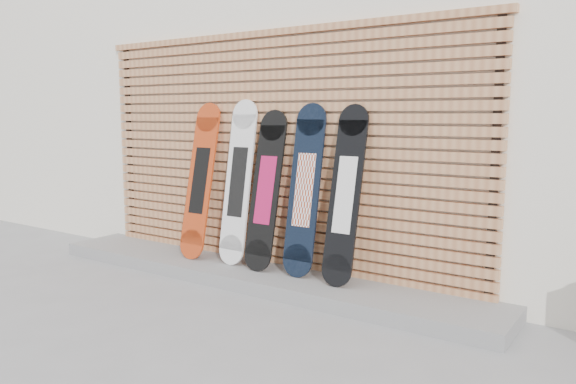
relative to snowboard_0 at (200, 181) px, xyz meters
The scene contains 9 objects.
ground 1.46m from the snowboard_0, 41.07° to the right, with size 80.00×80.00×0.00m, color gray.
building 3.20m from the snowboard_0, 63.25° to the left, with size 12.00×5.00×3.60m, color white.
concrete_step 1.10m from the snowboard_0, ahead, with size 4.60×0.70×0.12m, color gray.
slat_wall 0.82m from the snowboard_0, 15.73° to the left, with size 4.26×0.08×2.29m.
snowboard_0 is the anchor object (origin of this frame).
snowboard_1 0.46m from the snowboard_0, ahead, with size 0.29×0.30×1.55m.
snowboard_2 0.80m from the snowboard_0, ahead, with size 0.29×0.34×1.45m.
snowboard_3 1.20m from the snowboard_0, ahead, with size 0.29×0.29×1.51m.
snowboard_4 1.62m from the snowboard_0, ahead, with size 0.27×0.34×1.50m.
Camera 1 is at (2.93, -3.29, 1.52)m, focal length 35.00 mm.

